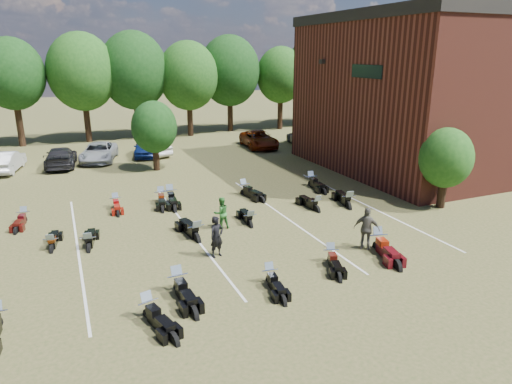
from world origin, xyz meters
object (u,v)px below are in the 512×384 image
person_green (221,213)px  person_grey (367,229)px  person_black (217,237)px  motorcycle_3 (178,292)px  car_4 (145,147)px  motorcycle_14 (25,222)px

person_green → person_grey: 6.81m
person_black → motorcycle_3: (-2.22, -2.27, -0.87)m
car_4 → motorcycle_3: (-3.07, -22.81, -0.75)m
person_black → motorcycle_14: 10.71m
person_green → motorcycle_3: (-3.43, -5.17, -0.78)m
car_4 → motorcycle_3: bearing=-85.4°
person_black → motorcycle_14: (-7.52, 7.57, -0.87)m
car_4 → person_black: (-0.85, -20.54, 0.13)m
person_green → person_grey: size_ratio=0.83×
person_black → person_grey: person_grey is taller
car_4 → person_green: (0.36, -17.64, 0.04)m
person_black → car_4: bearing=68.6°
person_black → person_green: size_ratio=1.12×
person_black → person_grey: 6.36m
car_4 → motorcycle_3: 23.03m
car_4 → motorcycle_14: 15.47m
motorcycle_14 → person_black: bearing=-33.6°
person_black → motorcycle_3: size_ratio=0.73×
person_grey → motorcycle_3: size_ratio=0.78×
person_black → motorcycle_3: 3.29m
car_4 → person_green: size_ratio=2.80×
person_black → person_grey: (6.08, -1.85, 0.07)m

